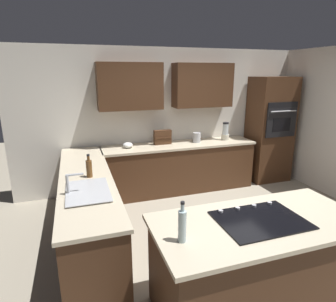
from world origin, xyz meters
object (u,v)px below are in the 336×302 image
at_px(oil_bottle, 182,225).
at_px(mixing_bowl, 128,145).
at_px(blender, 225,132).
at_px(sink_unit, 87,191).
at_px(dish_soap_bottle, 89,168).
at_px(kettle, 197,137).
at_px(spice_rack, 163,137).
at_px(cooktop, 260,220).
at_px(wall_oven, 270,130).

bearing_deg(oil_bottle, mixing_bowl, -92.51).
bearing_deg(blender, sink_unit, 33.12).
bearing_deg(dish_soap_bottle, sink_unit, 83.05).
bearing_deg(sink_unit, kettle, -139.95).
distance_m(blender, dish_soap_bottle, 2.91).
bearing_deg(blender, spice_rack, -2.64).
xyz_separation_m(mixing_bowl, kettle, (-1.30, 0.00, 0.04)).
distance_m(sink_unit, blender, 3.20).
height_order(mixing_bowl, dish_soap_bottle, dish_soap_bottle).
relative_size(mixing_bowl, kettle, 0.96).
distance_m(mixing_bowl, oil_bottle, 2.95).
bearing_deg(blender, cooktop, 66.30).
xyz_separation_m(kettle, oil_bottle, (1.43, 2.95, 0.05)).
distance_m(kettle, dish_soap_bottle, 2.38).
xyz_separation_m(wall_oven, sink_unit, (3.68, 1.72, -0.13)).
height_order(wall_oven, oil_bottle, wall_oven).
height_order(blender, mixing_bowl, blender).
distance_m(spice_rack, kettle, 0.65).
height_order(sink_unit, cooktop, sink_unit).
relative_size(cooktop, oil_bottle, 2.26).
distance_m(sink_unit, cooktop, 1.81).
bearing_deg(cooktop, spice_rack, -90.12).
height_order(spice_rack, dish_soap_bottle, dish_soap_bottle).
relative_size(wall_oven, dish_soap_bottle, 7.04).
xyz_separation_m(sink_unit, cooktop, (-1.42, 1.11, -0.01)).
bearing_deg(cooktop, sink_unit, -38.08).
relative_size(cooktop, blender, 2.22).
height_order(cooktop, dish_soap_bottle, dish_soap_bottle).
bearing_deg(oil_bottle, cooktop, -173.75).
distance_m(cooktop, blender, 3.13).
bearing_deg(mixing_bowl, wall_oven, 179.48).
distance_m(sink_unit, dish_soap_bottle, 0.49).
height_order(wall_oven, spice_rack, wall_oven).
distance_m(spice_rack, dish_soap_bottle, 1.91).
relative_size(wall_oven, oil_bottle, 6.19).
bearing_deg(cooktop, blender, -113.70).
xyz_separation_m(mixing_bowl, dish_soap_bottle, (0.72, 1.27, 0.07)).
bearing_deg(spice_rack, wall_oven, 177.86).
distance_m(mixing_bowl, spice_rack, 0.66).
bearing_deg(mixing_bowl, spice_rack, -174.93).
distance_m(cooktop, spice_rack, 2.92).
xyz_separation_m(spice_rack, oil_bottle, (0.78, 3.00, 0.01)).
relative_size(cooktop, mixing_bowl, 4.35).
height_order(blender, oil_bottle, blender).
bearing_deg(wall_oven, kettle, -0.94).
xyz_separation_m(cooktop, mixing_bowl, (0.64, -2.86, 0.04)).
bearing_deg(sink_unit, spice_rack, -128.36).
xyz_separation_m(cooktop, blender, (-1.26, -2.86, 0.14)).
bearing_deg(mixing_bowl, kettle, 180.00).
height_order(blender, dish_soap_bottle, blender).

